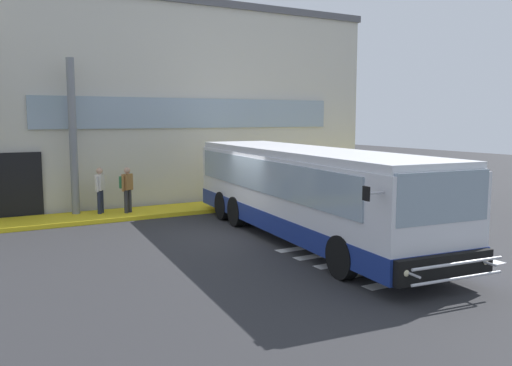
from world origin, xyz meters
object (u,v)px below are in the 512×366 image
(bus_main_foreground, at_px, (305,195))
(passenger_near_column, at_px, (100,188))
(entry_support_column, at_px, (73,137))
(passenger_by_doorway, at_px, (127,187))

(bus_main_foreground, xyz_separation_m, passenger_near_column, (-4.51, 6.49, -0.26))
(entry_support_column, distance_m, bus_main_foreground, 8.82)
(entry_support_column, bearing_deg, passenger_near_column, -24.87)
(passenger_near_column, bearing_deg, passenger_by_doorway, -20.26)
(entry_support_column, bearing_deg, bus_main_foreground, -52.22)
(passenger_by_doorway, bearing_deg, bus_main_foreground, -59.52)
(bus_main_foreground, bearing_deg, passenger_by_doorway, 120.48)
(bus_main_foreground, bearing_deg, entry_support_column, 127.78)
(entry_support_column, xyz_separation_m, passenger_near_column, (0.80, -0.37, -1.85))
(passenger_near_column, relative_size, passenger_by_doorway, 1.00)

